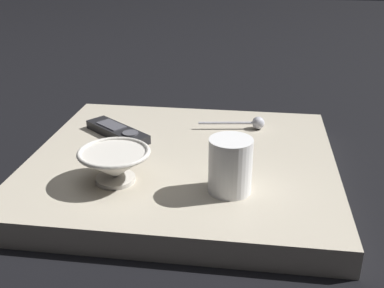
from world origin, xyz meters
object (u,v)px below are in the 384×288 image
coffee_mug (230,166)px  teaspoon (253,123)px  cereal_bowl (115,164)px  tv_remote_near (117,132)px

coffee_mug → teaspoon: 0.29m
cereal_bowl → teaspoon: cereal_bowl is taller
tv_remote_near → teaspoon: bearing=15.8°
cereal_bowl → teaspoon: size_ratio=0.87×
cereal_bowl → coffee_mug: 0.20m
cereal_bowl → teaspoon: bearing=50.4°
teaspoon → tv_remote_near: (-0.29, -0.08, -0.00)m
coffee_mug → teaspoon: bearing=83.5°
coffee_mug → cereal_bowl: bearing=178.2°
coffee_mug → tv_remote_near: size_ratio=0.58×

